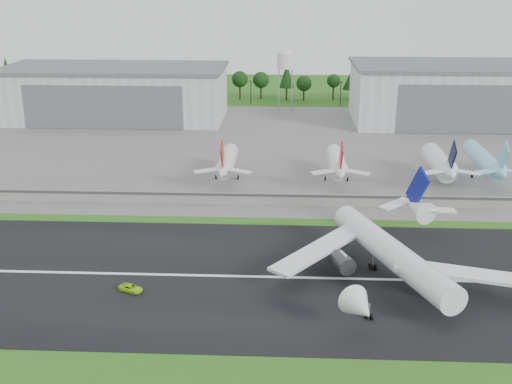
# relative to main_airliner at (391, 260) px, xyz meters

# --- Properties ---
(ground) EXTENTS (600.00, 600.00, 0.00)m
(ground) POSITION_rel_main_airliner_xyz_m (-18.02, -9.59, -4.89)
(ground) COLOR #215514
(ground) RESTS_ON ground
(runway) EXTENTS (320.00, 60.00, 0.10)m
(runway) POSITION_rel_main_airliner_xyz_m (-18.02, 0.41, -4.84)
(runway) COLOR black
(runway) RESTS_ON ground
(runway_centerline) EXTENTS (220.00, 1.00, 0.02)m
(runway_centerline) POSITION_rel_main_airliner_xyz_m (-18.02, 0.41, -4.78)
(runway_centerline) COLOR white
(runway_centerline) RESTS_ON runway
(apron) EXTENTS (320.00, 150.00, 0.10)m
(apron) POSITION_rel_main_airliner_xyz_m (-18.02, 110.41, -4.84)
(apron) COLOR slate
(apron) RESTS_ON ground
(blast_fence) EXTENTS (240.00, 0.61, 3.50)m
(blast_fence) POSITION_rel_main_airliner_xyz_m (-18.02, 45.39, -3.09)
(blast_fence) COLOR gray
(blast_fence) RESTS_ON ground
(hangar_west) EXTENTS (97.00, 44.00, 23.20)m
(hangar_west) POSITION_rel_main_airliner_xyz_m (-98.02, 155.32, 6.74)
(hangar_west) COLOR silver
(hangar_west) RESTS_ON ground
(hangar_east) EXTENTS (102.00, 47.00, 25.20)m
(hangar_east) POSITION_rel_main_airliner_xyz_m (56.98, 155.32, 7.73)
(hangar_east) COLOR silver
(hangar_east) RESTS_ON ground
(water_tower) EXTENTS (8.40, 8.40, 29.40)m
(water_tower) POSITION_rel_main_airliner_xyz_m (-23.02, 175.41, 19.66)
(water_tower) COLOR #99999E
(water_tower) RESTS_ON ground
(utility_poles) EXTENTS (230.00, 3.00, 12.00)m
(utility_poles) POSITION_rel_main_airliner_xyz_m (-18.02, 190.41, -4.89)
(utility_poles) COLOR black
(utility_poles) RESTS_ON ground
(treeline) EXTENTS (320.00, 16.00, 22.00)m
(treeline) POSITION_rel_main_airliner_xyz_m (-18.02, 205.41, -4.89)
(treeline) COLOR black
(treeline) RESTS_ON ground
(main_airliner) EXTENTS (53.45, 57.30, 18.17)m
(main_airliner) POSITION_rel_main_airliner_xyz_m (0.00, 0.00, 0.00)
(main_airliner) COLOR white
(main_airliner) RESTS_ON runway
(ground_vehicle) EXTENTS (5.68, 4.30, 1.43)m
(ground_vehicle) POSITION_rel_main_airliner_xyz_m (-53.52, -7.47, -4.08)
(ground_vehicle) COLOR #AAE31A
(ground_vehicle) RESTS_ON runway
(parked_jet_red_a) EXTENTS (7.36, 31.29, 16.37)m
(parked_jet_red_a) POSITION_rel_main_airliner_xyz_m (-40.74, 66.92, 0.99)
(parked_jet_red_a) COLOR silver
(parked_jet_red_a) RESTS_ON ground
(parked_jet_red_b) EXTENTS (7.36, 31.29, 16.47)m
(parked_jet_red_b) POSITION_rel_main_airliner_xyz_m (-6.40, 66.93, 1.09)
(parked_jet_red_b) COLOR silver
(parked_jet_red_b) RESTS_ON ground
(parked_jet_navy) EXTENTS (7.36, 31.29, 16.92)m
(parked_jet_navy) POSITION_rel_main_airliner_xyz_m (25.12, 67.00, 1.50)
(parked_jet_navy) COLOR white
(parked_jet_navy) RESTS_ON ground
(parked_jet_skyblue) EXTENTS (7.36, 37.29, 16.56)m
(parked_jet_skyblue) POSITION_rel_main_airliner_xyz_m (40.21, 71.95, 1.12)
(parked_jet_skyblue) COLOR #8AD2EF
(parked_jet_skyblue) RESTS_ON ground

